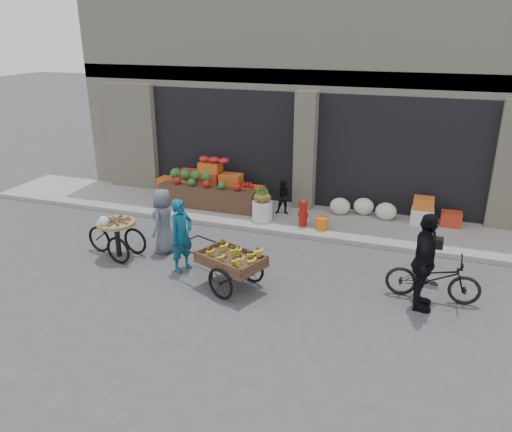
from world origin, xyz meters
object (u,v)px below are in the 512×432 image
(banana_cart, at_px, (229,257))
(cyclist, at_px, (424,262))
(seated_person, at_px, (284,198))
(tricycle_cart, at_px, (117,233))
(vendor_grey, at_px, (163,221))
(orange_bucket, at_px, (322,223))
(vendor_woman, at_px, (182,235))
(bicycle, at_px, (433,278))
(pineapple_bin, at_px, (262,211))
(fire_hydrant, at_px, (303,211))

(banana_cart, height_order, cyclist, cyclist)
(seated_person, height_order, tricycle_cart, seated_person)
(tricycle_cart, bearing_deg, vendor_grey, 41.83)
(tricycle_cart, bearing_deg, seated_person, 58.88)
(tricycle_cart, xyz_separation_m, cyclist, (6.46, -0.06, 0.35))
(orange_bucket, height_order, banana_cart, banana_cart)
(cyclist, bearing_deg, vendor_grey, 82.66)
(orange_bucket, height_order, seated_person, seated_person)
(orange_bucket, bearing_deg, seated_person, 149.74)
(vendor_woman, height_order, cyclist, cyclist)
(banana_cart, distance_m, bicycle, 3.86)
(orange_bucket, height_order, vendor_woman, vendor_woman)
(orange_bucket, xyz_separation_m, bicycle, (2.64, -2.48, 0.18))
(vendor_woman, bearing_deg, banana_cart, -87.50)
(seated_person, distance_m, bicycle, 4.99)
(tricycle_cart, height_order, cyclist, cyclist)
(seated_person, relative_size, bicycle, 0.54)
(pineapple_bin, bearing_deg, vendor_grey, -123.67)
(seated_person, distance_m, vendor_woman, 3.81)
(fire_hydrant, height_order, seated_person, seated_person)
(fire_hydrant, xyz_separation_m, vendor_grey, (-2.66, -2.29, 0.24))
(fire_hydrant, distance_m, bicycle, 4.03)
(vendor_grey, distance_m, cyclist, 5.64)
(cyclist, bearing_deg, tricycle_cart, 88.69)
(banana_cart, bearing_deg, cyclist, 28.40)
(orange_bucket, height_order, vendor_grey, vendor_grey)
(banana_cart, relative_size, tricycle_cart, 1.57)
(fire_hydrant, xyz_separation_m, orange_bucket, (0.50, -0.05, -0.23))
(seated_person, relative_size, cyclist, 0.51)
(seated_person, height_order, cyclist, cyclist)
(tricycle_cart, relative_size, cyclist, 0.79)
(banana_cart, xyz_separation_m, cyclist, (3.56, 0.43, 0.27))
(pineapple_bin, distance_m, fire_hydrant, 1.11)
(pineapple_bin, xyz_separation_m, tricycle_cart, (-2.41, -2.92, 0.20))
(orange_bucket, relative_size, tricycle_cart, 0.22)
(cyclist, bearing_deg, vendor_woman, 89.81)
(orange_bucket, bearing_deg, cyclist, -49.70)
(tricycle_cart, bearing_deg, banana_cart, -2.10)
(fire_hydrant, xyz_separation_m, tricycle_cart, (-3.51, -2.87, 0.06))
(pineapple_bin, relative_size, cyclist, 0.28)
(tricycle_cart, height_order, vendor_grey, vendor_grey)
(tricycle_cart, relative_size, bicycle, 0.85)
(bicycle, bearing_deg, vendor_grey, 86.81)
(vendor_woman, distance_m, vendor_grey, 1.07)
(seated_person, height_order, banana_cart, seated_person)
(seated_person, xyz_separation_m, vendor_grey, (-1.96, -2.94, 0.16))
(pineapple_bin, xyz_separation_m, banana_cart, (0.48, -3.41, 0.28))
(bicycle, bearing_deg, vendor_woman, 94.37)
(banana_cart, bearing_deg, orange_bucket, 92.79)
(vendor_woman, bearing_deg, seated_person, 2.38)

